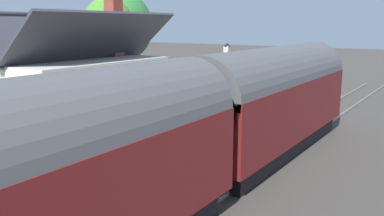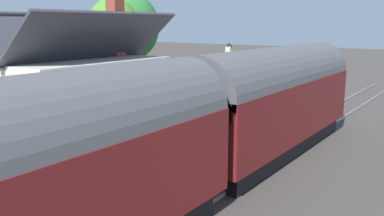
{
  "view_description": "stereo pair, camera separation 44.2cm",
  "coord_description": "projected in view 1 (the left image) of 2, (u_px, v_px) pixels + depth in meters",
  "views": [
    {
      "loc": [
        -12.15,
        -7.4,
        5.24
      ],
      "look_at": [
        1.14,
        1.5,
        1.96
      ],
      "focal_mm": 38.74,
      "sensor_mm": 36.0,
      "label": 1
    },
    {
      "loc": [
        -11.9,
        -7.77,
        5.24
      ],
      "look_at": [
        1.14,
        1.5,
        1.96
      ],
      "focal_mm": 38.74,
      "sensor_mm": 36.0,
      "label": 2
    }
  ],
  "objects": [
    {
      "name": "lamp_post_platform",
      "position": [
        227.0,
        65.0,
        19.23
      ],
      "size": [
        0.32,
        0.5,
        3.39
      ],
      "color": "black",
      "rests_on": "platform"
    },
    {
      "name": "rail_far",
      "position": [
        213.0,
        170.0,
        14.86
      ],
      "size": [
        52.0,
        0.08,
        0.14
      ],
      "primitive_type": "cube",
      "color": "gray",
      "rests_on": "ground"
    },
    {
      "name": "bench_near_building",
      "position": [
        225.0,
        94.0,
        22.84
      ],
      "size": [
        1.4,
        0.44,
        0.88
      ],
      "color": "teal",
      "rests_on": "platform"
    },
    {
      "name": "bench_mid_platform",
      "position": [
        244.0,
        89.0,
        24.55
      ],
      "size": [
        1.42,
        0.49,
        0.88
      ],
      "color": "teal",
      "rests_on": "platform"
    },
    {
      "name": "station_building",
      "position": [
        80.0,
        92.0,
        16.37
      ],
      "size": [
        6.81,
        4.32,
        5.83
      ],
      "color": "silver",
      "rests_on": "platform"
    },
    {
      "name": "tree_far_left",
      "position": [
        109.0,
        35.0,
        26.85
      ],
      "size": [
        3.86,
        3.48,
        6.91
      ],
      "color": "#4C3828",
      "rests_on": "ground"
    },
    {
      "name": "tree_behind_building",
      "position": [
        124.0,
        27.0,
        34.49
      ],
      "size": [
        4.86,
        4.75,
        7.72
      ],
      "color": "#4C3828",
      "rests_on": "ground"
    },
    {
      "name": "platform",
      "position": [
        121.0,
        140.0,
        17.21
      ],
      "size": [
        32.0,
        6.56,
        0.96
      ],
      "primitive_type": "cube",
      "color": "#A39B8C",
      "rests_on": "ground"
    },
    {
      "name": "train",
      "position": [
        199.0,
        126.0,
        12.34
      ],
      "size": [
        22.12,
        2.73,
        4.32
      ],
      "color": "black",
      "rests_on": "ground"
    },
    {
      "name": "platform_edge_coping",
      "position": [
        182.0,
        140.0,
        15.42
      ],
      "size": [
        32.0,
        0.36,
        0.02
      ],
      "primitive_type": "cube",
      "color": "beige",
      "rests_on": "platform"
    },
    {
      "name": "ground_plane",
      "position": [
        209.0,
        171.0,
        14.98
      ],
      "size": [
        160.0,
        160.0,
        0.0
      ],
      "primitive_type": "plane",
      "color": "#423D38"
    },
    {
      "name": "planter_by_door",
      "position": [
        233.0,
        84.0,
        27.34
      ],
      "size": [
        0.36,
        0.36,
        0.7
      ],
      "color": "gray",
      "rests_on": "platform"
    },
    {
      "name": "planter_edge_near",
      "position": [
        243.0,
        97.0,
        22.88
      ],
      "size": [
        0.81,
        0.32,
        0.55
      ],
      "color": "teal",
      "rests_on": "platform"
    },
    {
      "name": "rail_near",
      "position": [
        249.0,
        178.0,
        14.08
      ],
      "size": [
        52.0,
        0.08,
        0.14
      ],
      "primitive_type": "cube",
      "color": "gray",
      "rests_on": "ground"
    }
  ]
}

